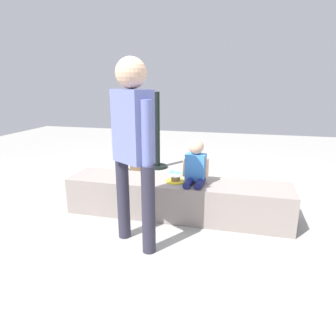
{
  "coord_description": "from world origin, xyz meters",
  "views": [
    {
      "loc": [
        0.66,
        -3.05,
        1.46
      ],
      "look_at": [
        -0.01,
        -0.36,
        0.66
      ],
      "focal_mm": 31.66,
      "sensor_mm": 36.0,
      "label": 1
    }
  ],
  "objects_px": {
    "handbag_black_leather": "(124,180)",
    "handbag_brown_canvas": "(141,171)",
    "water_bottle_far_side": "(205,190)",
    "gift_bag": "(175,185)",
    "adult_standing": "(133,139)",
    "cake_box_white": "(222,189)",
    "child_seated": "(196,164)",
    "cake_plate": "(176,180)",
    "party_cup_red": "(195,183)",
    "water_bottle_near_gift": "(172,179)"
  },
  "relations": [
    {
      "from": "gift_bag",
      "to": "water_bottle_far_side",
      "type": "distance_m",
      "value": 0.4
    },
    {
      "from": "cake_box_white",
      "to": "handbag_brown_canvas",
      "type": "bearing_deg",
      "value": 167.01
    },
    {
      "from": "cake_plate",
      "to": "handbag_black_leather",
      "type": "bearing_deg",
      "value": 140.73
    },
    {
      "from": "handbag_brown_canvas",
      "to": "adult_standing",
      "type": "bearing_deg",
      "value": -72.29
    },
    {
      "from": "water_bottle_near_gift",
      "to": "handbag_brown_canvas",
      "type": "distance_m",
      "value": 0.58
    },
    {
      "from": "child_seated",
      "to": "cake_plate",
      "type": "xyz_separation_m",
      "value": [
        -0.22,
        0.0,
        -0.19
      ]
    },
    {
      "from": "party_cup_red",
      "to": "handbag_black_leather",
      "type": "distance_m",
      "value": 1.03
    },
    {
      "from": "adult_standing",
      "to": "party_cup_red",
      "type": "relative_size",
      "value": 14.82
    },
    {
      "from": "water_bottle_far_side",
      "to": "handbag_black_leather",
      "type": "bearing_deg",
      "value": 176.23
    },
    {
      "from": "cake_box_white",
      "to": "handbag_brown_canvas",
      "type": "xyz_separation_m",
      "value": [
        -1.28,
        0.3,
        0.07
      ]
    },
    {
      "from": "cake_plate",
      "to": "handbag_brown_canvas",
      "type": "bearing_deg",
      "value": 124.67
    },
    {
      "from": "water_bottle_near_gift",
      "to": "water_bottle_far_side",
      "type": "height_order",
      "value": "water_bottle_near_gift"
    },
    {
      "from": "handbag_brown_canvas",
      "to": "cake_plate",
      "type": "bearing_deg",
      "value": -55.33
    },
    {
      "from": "water_bottle_near_gift",
      "to": "cake_box_white",
      "type": "relative_size",
      "value": 0.74
    },
    {
      "from": "adult_standing",
      "to": "gift_bag",
      "type": "bearing_deg",
      "value": 85.64
    },
    {
      "from": "adult_standing",
      "to": "cake_box_white",
      "type": "height_order",
      "value": "adult_standing"
    },
    {
      "from": "adult_standing",
      "to": "cake_plate",
      "type": "height_order",
      "value": "adult_standing"
    },
    {
      "from": "gift_bag",
      "to": "handbag_brown_canvas",
      "type": "xyz_separation_m",
      "value": [
        -0.69,
        0.62,
        -0.04
      ]
    },
    {
      "from": "water_bottle_near_gift",
      "to": "party_cup_red",
      "type": "bearing_deg",
      "value": 8.47
    },
    {
      "from": "adult_standing",
      "to": "handbag_black_leather",
      "type": "height_order",
      "value": "adult_standing"
    },
    {
      "from": "water_bottle_far_side",
      "to": "gift_bag",
      "type": "bearing_deg",
      "value": -162.78
    },
    {
      "from": "handbag_black_leather",
      "to": "handbag_brown_canvas",
      "type": "distance_m",
      "value": 0.44
    },
    {
      "from": "cake_box_white",
      "to": "water_bottle_far_side",
      "type": "bearing_deg",
      "value": -136.54
    },
    {
      "from": "cake_plate",
      "to": "water_bottle_near_gift",
      "type": "relative_size",
      "value": 0.96
    },
    {
      "from": "party_cup_red",
      "to": "handbag_black_leather",
      "type": "bearing_deg",
      "value": -164.51
    },
    {
      "from": "water_bottle_far_side",
      "to": "cake_box_white",
      "type": "height_order",
      "value": "water_bottle_far_side"
    },
    {
      "from": "handbag_black_leather",
      "to": "handbag_brown_canvas",
      "type": "height_order",
      "value": "handbag_brown_canvas"
    },
    {
      "from": "water_bottle_far_side",
      "to": "cake_box_white",
      "type": "xyz_separation_m",
      "value": [
        0.22,
        0.21,
        -0.04
      ]
    },
    {
      "from": "adult_standing",
      "to": "child_seated",
      "type": "bearing_deg",
      "value": 56.91
    },
    {
      "from": "adult_standing",
      "to": "water_bottle_near_gift",
      "type": "height_order",
      "value": "adult_standing"
    },
    {
      "from": "child_seated",
      "to": "gift_bag",
      "type": "xyz_separation_m",
      "value": [
        -0.35,
        0.57,
        -0.45
      ]
    },
    {
      "from": "handbag_brown_canvas",
      "to": "gift_bag",
      "type": "bearing_deg",
      "value": -41.88
    },
    {
      "from": "party_cup_red",
      "to": "handbag_brown_canvas",
      "type": "distance_m",
      "value": 0.89
    },
    {
      "from": "child_seated",
      "to": "adult_standing",
      "type": "relative_size",
      "value": 0.29
    },
    {
      "from": "adult_standing",
      "to": "handbag_black_leather",
      "type": "bearing_deg",
      "value": 116.07
    },
    {
      "from": "party_cup_red",
      "to": "child_seated",
      "type": "bearing_deg",
      "value": -81.29
    },
    {
      "from": "water_bottle_near_gift",
      "to": "handbag_black_leather",
      "type": "height_order",
      "value": "handbag_black_leather"
    },
    {
      "from": "party_cup_red",
      "to": "gift_bag",
      "type": "bearing_deg",
      "value": -111.89
    },
    {
      "from": "water_bottle_far_side",
      "to": "handbag_black_leather",
      "type": "distance_m",
      "value": 1.18
    },
    {
      "from": "water_bottle_far_side",
      "to": "cake_box_white",
      "type": "bearing_deg",
      "value": 43.46
    },
    {
      "from": "adult_standing",
      "to": "cake_box_white",
      "type": "xyz_separation_m",
      "value": [
        0.69,
        1.57,
        -0.95
      ]
    },
    {
      "from": "cake_box_white",
      "to": "child_seated",
      "type": "bearing_deg",
      "value": -105.56
    },
    {
      "from": "adult_standing",
      "to": "water_bottle_far_side",
      "type": "distance_m",
      "value": 1.7
    },
    {
      "from": "adult_standing",
      "to": "cake_plate",
      "type": "distance_m",
      "value": 0.92
    },
    {
      "from": "handbag_black_leather",
      "to": "handbag_brown_canvas",
      "type": "relative_size",
      "value": 0.9
    },
    {
      "from": "adult_standing",
      "to": "cake_plate",
      "type": "relative_size",
      "value": 7.41
    },
    {
      "from": "adult_standing",
      "to": "cake_plate",
      "type": "xyz_separation_m",
      "value": [
        0.22,
        0.68,
        -0.57
      ]
    },
    {
      "from": "gift_bag",
      "to": "cake_box_white",
      "type": "height_order",
      "value": "gift_bag"
    },
    {
      "from": "adult_standing",
      "to": "handbag_brown_canvas",
      "type": "xyz_separation_m",
      "value": [
        -0.6,
        1.86,
        -0.88
      ]
    },
    {
      "from": "cake_box_white",
      "to": "party_cup_red",
      "type": "bearing_deg",
      "value": 160.29
    }
  ]
}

